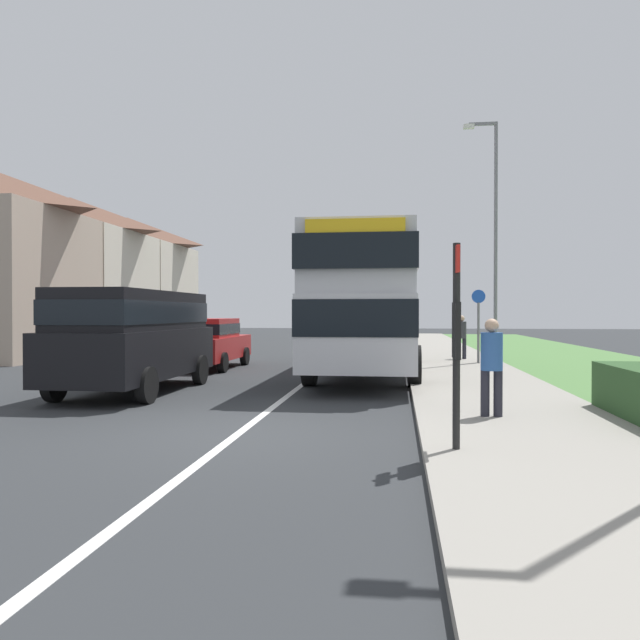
% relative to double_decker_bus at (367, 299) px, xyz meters
% --- Properties ---
extents(ground_plane, '(120.00, 120.00, 0.00)m').
position_rel_double_decker_bus_xyz_m(ground_plane, '(-1.46, -8.71, -2.14)').
color(ground_plane, '#2D3033').
extents(lane_marking_centre, '(0.14, 60.00, 0.01)m').
position_rel_double_decker_bus_xyz_m(lane_marking_centre, '(-1.46, -0.71, -2.14)').
color(lane_marking_centre, silver).
rests_on(lane_marking_centre, ground_plane).
extents(pavement_near_side, '(3.20, 68.00, 0.12)m').
position_rel_double_decker_bus_xyz_m(pavement_near_side, '(2.74, -2.71, -2.08)').
color(pavement_near_side, gray).
rests_on(pavement_near_side, ground_plane).
extents(double_decker_bus, '(2.80, 10.73, 3.70)m').
position_rel_double_decker_bus_xyz_m(double_decker_bus, '(0.00, 0.00, 0.00)').
color(double_decker_bus, '#BCBCC1').
rests_on(double_decker_bus, ground_plane).
extents(parked_van_black, '(2.11, 5.16, 2.23)m').
position_rel_double_decker_bus_xyz_m(parked_van_black, '(-4.92, -4.59, -0.81)').
color(parked_van_black, black).
rests_on(parked_van_black, ground_plane).
extents(parked_car_red, '(1.95, 4.22, 1.58)m').
position_rel_double_decker_bus_xyz_m(parked_car_red, '(-5.12, 1.16, -1.27)').
color(parked_car_red, '#B21E1E').
rests_on(parked_car_red, ground_plane).
extents(pedestrian_at_stop, '(0.34, 0.34, 1.67)m').
position_rel_double_decker_bus_xyz_m(pedestrian_at_stop, '(2.32, -7.53, -1.17)').
color(pedestrian_at_stop, '#23232D').
rests_on(pedestrian_at_stop, ground_plane).
extents(pedestrian_walking_away, '(0.34, 0.34, 1.67)m').
position_rel_double_decker_bus_xyz_m(pedestrian_walking_away, '(3.12, 4.65, -1.17)').
color(pedestrian_walking_away, '#23232D').
rests_on(pedestrian_walking_away, ground_plane).
extents(bus_stop_sign, '(0.09, 0.52, 2.60)m').
position_rel_double_decker_bus_xyz_m(bus_stop_sign, '(1.54, -9.93, -0.60)').
color(bus_stop_sign, black).
rests_on(bus_stop_sign, ground_plane).
extents(cycle_route_sign, '(0.44, 0.08, 2.52)m').
position_rel_double_decker_bus_xyz_m(cycle_route_sign, '(3.50, 3.07, -0.71)').
color(cycle_route_sign, slate).
rests_on(cycle_route_sign, ground_plane).
extents(street_lamp_mid, '(1.14, 0.20, 8.19)m').
position_rel_double_decker_bus_xyz_m(street_lamp_mid, '(4.05, 3.67, 2.51)').
color(street_lamp_mid, slate).
rests_on(street_lamp_mid, ground_plane).
extents(house_terrace_far_side, '(6.61, 18.72, 7.38)m').
position_rel_double_decker_bus_xyz_m(house_terrace_far_side, '(-14.93, 10.34, 1.55)').
color(house_terrace_far_side, tan).
rests_on(house_terrace_far_side, ground_plane).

